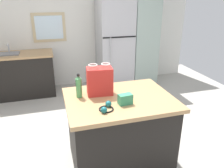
% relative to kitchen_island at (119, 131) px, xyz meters
% --- Properties ---
extents(ground, '(6.54, 6.54, 0.00)m').
position_rel_kitchen_island_xyz_m(ground, '(-0.13, 0.23, -0.44)').
color(ground, '#ADA89E').
extents(back_wall, '(5.45, 0.13, 2.63)m').
position_rel_kitchen_island_xyz_m(back_wall, '(-0.14, 2.87, 0.87)').
color(back_wall, silver).
rests_on(back_wall, ground).
extents(kitchen_island, '(1.20, 0.93, 0.87)m').
position_rel_kitchen_island_xyz_m(kitchen_island, '(0.00, 0.00, 0.00)').
color(kitchen_island, black).
rests_on(kitchen_island, ground).
extents(refrigerator, '(0.71, 0.72, 1.88)m').
position_rel_kitchen_island_xyz_m(refrigerator, '(0.69, 2.46, 0.50)').
color(refrigerator, '#B7B7BC').
rests_on(refrigerator, ground).
extents(tall_cabinet, '(0.55, 0.64, 2.23)m').
position_rel_kitchen_island_xyz_m(tall_cabinet, '(1.34, 2.46, 0.67)').
color(tall_cabinet, '#9EB2A8').
rests_on(tall_cabinet, ground).
extents(sink_counter, '(1.29, 0.67, 1.07)m').
position_rel_kitchen_island_xyz_m(sink_counter, '(-1.29, 2.48, 0.01)').
color(sink_counter, black).
rests_on(sink_counter, ground).
extents(shopping_bag, '(0.30, 0.20, 0.36)m').
position_rel_kitchen_island_xyz_m(shopping_bag, '(-0.19, 0.16, 0.59)').
color(shopping_bag, red).
rests_on(shopping_bag, kitchen_island).
extents(small_box, '(0.15, 0.10, 0.11)m').
position_rel_kitchen_island_xyz_m(small_box, '(0.01, -0.16, 0.49)').
color(small_box, '#388E66').
rests_on(small_box, kitchen_island).
extents(bottle, '(0.07, 0.07, 0.27)m').
position_rel_kitchen_island_xyz_m(bottle, '(-0.43, 0.15, 0.56)').
color(bottle, '#4C9956').
rests_on(bottle, kitchen_island).
extents(ear_defenders, '(0.21, 0.21, 0.06)m').
position_rel_kitchen_island_xyz_m(ear_defenders, '(-0.21, -0.23, 0.46)').
color(ear_defenders, black).
rests_on(ear_defenders, kitchen_island).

